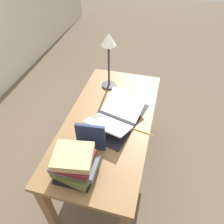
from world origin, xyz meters
TOP-DOWN VIEW (x-y plane):
  - ground_plane at (0.00, 0.00)m, footprint 12.00×12.00m
  - reading_desk at (0.00, 0.00)m, footprint 1.38×0.67m
  - open_book at (0.02, -0.06)m, footprint 0.62×0.45m
  - book_stack_tall at (-0.51, 0.07)m, footprint 0.24×0.28m
  - book_standing_upright at (-0.30, 0.04)m, footprint 0.04×0.20m
  - reading_lamp at (0.44, 0.12)m, footprint 0.13×0.13m
  - coffee_mug at (0.28, -0.03)m, footprint 0.08×0.09m
  - pencil at (-0.06, -0.27)m, footprint 0.04×0.18m

SIDE VIEW (x-z plane):
  - ground_plane at x=0.00m, z-range 0.00..0.00m
  - reading_desk at x=0.00m, z-range 0.26..0.99m
  - pencil at x=-0.06m, z-range 0.73..0.73m
  - open_book at x=0.02m, z-range 0.70..0.82m
  - coffee_mug at x=0.28m, z-range 0.73..0.83m
  - book_stack_tall at x=-0.51m, z-range 0.72..0.93m
  - book_standing_upright at x=-0.30m, z-range 0.73..0.96m
  - reading_lamp at x=0.44m, z-range 0.85..1.36m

